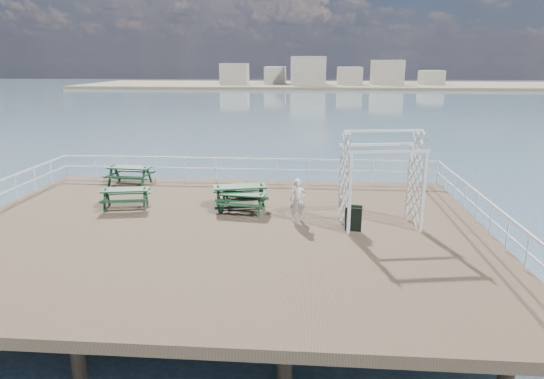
{
  "coord_description": "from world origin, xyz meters",
  "views": [
    {
      "loc": [
        3.0,
        -15.35,
        5.5
      ],
      "look_at": [
        1.68,
        1.14,
        1.1
      ],
      "focal_mm": 32.0,
      "sensor_mm": 36.0,
      "label": 1
    }
  ],
  "objects": [
    {
      "name": "picnic_table_d",
      "position": [
        -4.04,
        2.06,
        0.55
      ],
      "size": [
        2.0,
        1.73,
        0.85
      ],
      "rotation": [
        0.0,
        0.0,
        0.2
      ],
      "color": "#153A1E",
      "rests_on": "ground"
    },
    {
      "name": "person",
      "position": [
        2.6,
        1.01,
        0.76
      ],
      "size": [
        0.56,
        0.37,
        1.53
      ],
      "primitive_type": "imported",
      "rotation": [
        0.0,
        0.0,
        0.01
      ],
      "color": "white",
      "rests_on": "ground"
    },
    {
      "name": "sea_backdrop",
      "position": [
        12.54,
        134.07,
        -0.51
      ],
      "size": [
        300.0,
        300.0,
        9.2
      ],
      "color": "#3F5B6B",
      "rests_on": "ground"
    },
    {
      "name": "sandwich_board",
      "position": [
        4.47,
        0.06,
        0.43
      ],
      "size": [
        0.59,
        0.48,
        0.88
      ],
      "rotation": [
        0.0,
        0.0,
        -0.16
      ],
      "color": "black",
      "rests_on": "ground"
    },
    {
      "name": "picnic_table_b",
      "position": [
        0.32,
        2.5,
        0.62
      ],
      "size": [
        2.32,
        2.04,
        0.97
      ],
      "rotation": [
        0.0,
        0.0,
        0.25
      ],
      "color": "#153A1E",
      "rests_on": "ground"
    },
    {
      "name": "trellis_arbor",
      "position": [
        5.39,
        0.7,
        1.48
      ],
      "size": [
        2.87,
        1.84,
        3.32
      ],
      "rotation": [
        0.0,
        0.0,
        0.16
      ],
      "color": "white",
      "rests_on": "ground"
    },
    {
      "name": "ground",
      "position": [
        0.0,
        0.0,
        -0.15
      ],
      "size": [
        18.0,
        14.0,
        0.3
      ],
      "primitive_type": "cube",
      "color": "brown",
      "rests_on": "ground"
    },
    {
      "name": "railing",
      "position": [
        -0.07,
        2.57,
        0.87
      ],
      "size": [
        17.77,
        13.76,
        1.1
      ],
      "color": "white",
      "rests_on": "ground"
    },
    {
      "name": "picnic_table_c",
      "position": [
        0.52,
        1.94,
        0.52
      ],
      "size": [
        1.84,
        1.56,
        0.81
      ],
      "rotation": [
        0.0,
        0.0,
        -0.14
      ],
      "color": "#153A1E",
      "rests_on": "ground"
    },
    {
      "name": "picnic_table_a",
      "position": [
        -5.24,
        5.7,
        0.59
      ],
      "size": [
        2.04,
        1.7,
        0.93
      ],
      "rotation": [
        0.0,
        0.0,
        -0.09
      ],
      "color": "#153A1E",
      "rests_on": "ground"
    }
  ]
}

